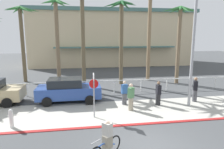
# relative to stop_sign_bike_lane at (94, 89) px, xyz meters

# --- Properties ---
(ground_plane) EXTENTS (80.00, 80.00, 0.00)m
(ground_plane) POSITION_rel_stop_sign_bike_lane_xyz_m (1.99, 6.49, -1.68)
(ground_plane) COLOR #424447
(sidewalk_strip) EXTENTS (44.00, 4.00, 0.02)m
(sidewalk_strip) POSITION_rel_stop_sign_bike_lane_xyz_m (1.99, 0.69, -1.67)
(sidewalk_strip) COLOR #ADAAA0
(sidewalk_strip) RESTS_ON ground
(curb_paint) EXTENTS (44.00, 0.24, 0.03)m
(curb_paint) POSITION_rel_stop_sign_bike_lane_xyz_m (1.99, -1.31, -1.66)
(curb_paint) COLOR maroon
(curb_paint) RESTS_ON ground
(building_backdrop) EXTENTS (25.40, 10.45, 8.55)m
(building_backdrop) POSITION_rel_stop_sign_bike_lane_xyz_m (4.44, 23.01, 2.62)
(building_backdrop) COLOR beige
(building_backdrop) RESTS_ON ground
(rail_fence) EXTENTS (27.52, 0.08, 1.04)m
(rail_fence) POSITION_rel_stop_sign_bike_lane_xyz_m (1.99, 4.99, -0.84)
(rail_fence) COLOR white
(rail_fence) RESTS_ON ground
(stop_sign_bike_lane) EXTENTS (0.52, 0.56, 2.56)m
(stop_sign_bike_lane) POSITION_rel_stop_sign_bike_lane_xyz_m (0.00, 0.00, 0.00)
(stop_sign_bike_lane) COLOR gray
(stop_sign_bike_lane) RESTS_ON ground
(bollard_2) EXTENTS (0.20, 0.20, 1.00)m
(bollard_2) POSITION_rel_stop_sign_bike_lane_xyz_m (-4.23, -0.70, -1.16)
(bollard_2) COLOR white
(bollard_2) RESTS_ON ground
(streetlight_curb) EXTENTS (0.24, 2.54, 7.50)m
(streetlight_curb) POSITION_rel_stop_sign_bike_lane_xyz_m (6.40, 0.80, 2.60)
(streetlight_curb) COLOR #9EA0A5
(streetlight_curb) RESTS_ON ground
(palm_tree_2) EXTENTS (3.32, 2.90, 7.43)m
(palm_tree_2) POSITION_rel_stop_sign_bike_lane_xyz_m (-6.24, 10.40, 3.95)
(palm_tree_2) COLOR brown
(palm_tree_2) RESTS_ON ground
(palm_tree_3) EXTENTS (2.65, 3.30, 7.84)m
(palm_tree_3) POSITION_rel_stop_sign_bike_lane_xyz_m (-2.71, 8.35, 3.93)
(palm_tree_3) COLOR #756047
(palm_tree_3) RESTS_ON ground
(palm_tree_4) EXTENTS (2.98, 3.57, 9.22)m
(palm_tree_4) POSITION_rel_stop_sign_bike_lane_xyz_m (-0.40, 7.85, 5.22)
(palm_tree_4) COLOR brown
(palm_tree_4) RESTS_ON ground
(palm_tree_5) EXTENTS (3.20, 2.70, 7.78)m
(palm_tree_5) POSITION_rel_stop_sign_bike_lane_xyz_m (3.14, 7.96, 4.13)
(palm_tree_5) COLOR brown
(palm_tree_5) RESTS_ON ground
(palm_tree_6) EXTENTS (3.54, 3.28, 9.07)m
(palm_tree_6) POSITION_rel_stop_sign_bike_lane_xyz_m (6.34, 9.22, 4.78)
(palm_tree_6) COLOR #846B4C
(palm_tree_6) RESTS_ON ground
(palm_tree_7) EXTENTS (3.54, 2.73, 7.35)m
(palm_tree_7) POSITION_rel_stop_sign_bike_lane_xyz_m (8.67, 7.44, 3.96)
(palm_tree_7) COLOR #756047
(palm_tree_7) RESTS_ON ground
(car_blue_1) EXTENTS (4.40, 2.02, 1.69)m
(car_blue_1) POSITION_rel_stop_sign_bike_lane_xyz_m (-1.60, 3.15, -0.81)
(car_blue_1) COLOR #284793
(car_blue_1) RESTS_ON ground
(cyclist_blue_0) EXTENTS (1.42, 1.23, 1.50)m
(cyclist_blue_0) POSITION_rel_stop_sign_bike_lane_xyz_m (0.19, -3.95, -0.98)
(cyclist_blue_0) COLOR black
(cyclist_blue_0) RESTS_ON ground
(pedestrian_0) EXTENTS (0.42, 0.47, 1.76)m
(pedestrian_0) POSITION_rel_stop_sign_bike_lane_xyz_m (7.25, 1.79, -0.86)
(pedestrian_0) COLOR #4C4C51
(pedestrian_0) RESTS_ON ground
(pedestrian_1) EXTENTS (0.33, 0.40, 1.65)m
(pedestrian_1) POSITION_rel_stop_sign_bike_lane_xyz_m (4.39, 1.43, -0.92)
(pedestrian_1) COLOR #232326
(pedestrian_1) RESTS_ON ground
(pedestrian_2) EXTENTS (0.47, 0.46, 1.72)m
(pedestrian_2) POSITION_rel_stop_sign_bike_lane_xyz_m (2.34, 0.79, -0.88)
(pedestrian_2) COLOR gray
(pedestrian_2) RESTS_ON ground
(pedestrian_3) EXTENTS (0.43, 0.36, 1.65)m
(pedestrian_3) POSITION_rel_stop_sign_bike_lane_xyz_m (2.18, 1.92, -0.92)
(pedestrian_3) COLOR #4C4C51
(pedestrian_3) RESTS_ON ground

